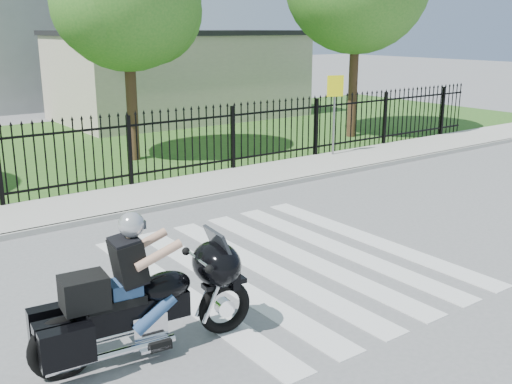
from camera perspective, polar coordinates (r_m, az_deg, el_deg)
ground at (r=10.06m, az=2.93°, el=-6.85°), size 120.00×120.00×0.00m
crosswalk at (r=10.06m, az=2.93°, el=-6.82°), size 5.00×5.50×0.01m
sidewalk at (r=14.06m, az=-10.04°, el=-0.30°), size 40.00×2.00×0.12m
curb at (r=13.20m, az=-8.09°, el=-1.25°), size 40.00×0.12×0.12m
grass_strip at (r=20.44m, az=-18.87°, el=3.85°), size 40.00×12.00×0.02m
iron_fence at (r=14.74m, az=-11.93°, el=3.70°), size 26.00×0.04×1.80m
building_low at (r=26.62m, az=-7.30°, el=10.83°), size 10.00×6.00×3.50m
building_low_roof at (r=26.55m, az=-7.44°, el=14.81°), size 10.20×6.20×0.20m
motorcycle_rider at (r=7.25m, az=-10.96°, el=-9.76°), size 2.79×1.05×1.84m
traffic_sign at (r=17.95m, az=7.52°, el=8.82°), size 0.50×0.20×2.34m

